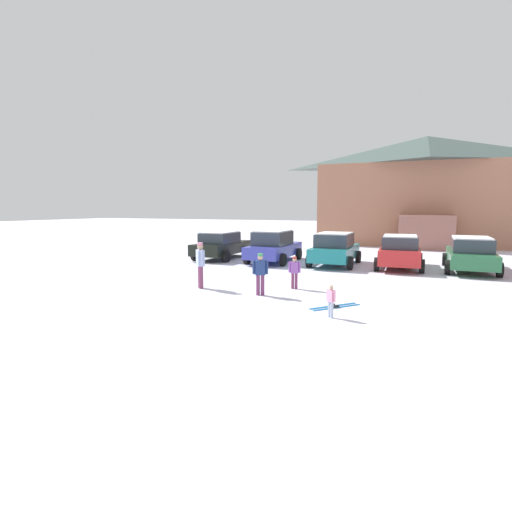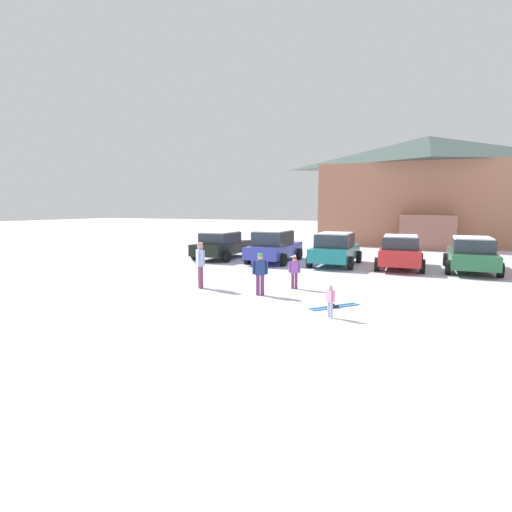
% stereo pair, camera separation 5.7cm
% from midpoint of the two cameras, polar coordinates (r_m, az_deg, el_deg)
% --- Properties ---
extents(ground, '(160.00, 160.00, 0.00)m').
position_cam_midpoint_polar(ground, '(9.37, -6.78, -11.22)').
color(ground, silver).
extents(ski_lodge, '(16.77, 10.72, 8.54)m').
position_cam_midpoint_polar(ski_lodge, '(35.12, 23.19, 8.66)').
color(ski_lodge, '#A76D51').
rests_on(ski_lodge, ground).
extents(parked_black_sedan, '(2.19, 4.33, 1.56)m').
position_cam_midpoint_polar(parked_black_sedan, '(22.90, -4.86, 1.60)').
color(parked_black_sedan, black).
rests_on(parked_black_sedan, ground).
extents(parked_blue_hatchback, '(2.23, 4.57, 1.71)m').
position_cam_midpoint_polar(parked_blue_hatchback, '(21.48, 2.68, 1.42)').
color(parked_blue_hatchback, '#373DA5').
rests_on(parked_blue_hatchback, ground).
extents(parked_teal_hatchback, '(2.25, 4.27, 1.66)m').
position_cam_midpoint_polar(parked_teal_hatchback, '(20.60, 11.33, 1.01)').
color(parked_teal_hatchback, '#1C7C7F').
rests_on(parked_teal_hatchback, ground).
extents(parked_red_sedan, '(2.32, 4.29, 1.61)m').
position_cam_midpoint_polar(parked_red_sedan, '(20.36, 19.98, 0.61)').
color(parked_red_sedan, red).
rests_on(parked_red_sedan, ground).
extents(parked_green_coupe, '(2.22, 4.81, 1.59)m').
position_cam_midpoint_polar(parked_green_coupe, '(20.78, 28.46, 0.28)').
color(parked_green_coupe, '#28683F').
rests_on(parked_green_coupe, ground).
extents(skier_adult_in_blue_parka, '(0.46, 0.48, 1.67)m').
position_cam_midpoint_polar(skier_adult_in_blue_parka, '(14.55, -7.84, -0.92)').
color(skier_adult_in_blue_parka, '#783758').
rests_on(skier_adult_in_blue_parka, ground).
extents(skier_child_in_purple_jacket, '(0.42, 0.24, 1.16)m').
position_cam_midpoint_polar(skier_child_in_purple_jacket, '(14.40, 5.63, -2.11)').
color(skier_child_in_purple_jacket, '#733256').
rests_on(skier_child_in_purple_jacket, ground).
extents(skier_child_in_pink_snowsuit, '(0.28, 0.23, 0.89)m').
position_cam_midpoint_polar(skier_child_in_pink_snowsuit, '(10.79, 10.72, -6.08)').
color(skier_child_in_pink_snowsuit, '#A2B1CB').
rests_on(skier_child_in_pink_snowsuit, ground).
extents(skier_teen_in_navy_coat, '(0.49, 0.32, 1.41)m').
position_cam_midpoint_polar(skier_teen_in_navy_coat, '(13.25, 0.72, -2.27)').
color(skier_teen_in_navy_coat, '#6B325A').
rests_on(skier_teen_in_navy_coat, ground).
extents(pair_of_skis, '(1.30, 1.46, 0.08)m').
position_cam_midpoint_polar(pair_of_skis, '(12.06, 11.25, -7.08)').
color(pair_of_skis, '#1B6FB5').
rests_on(pair_of_skis, ground).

